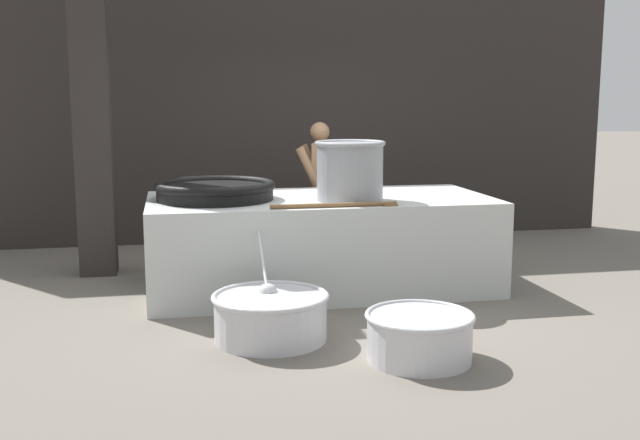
{
  "coord_description": "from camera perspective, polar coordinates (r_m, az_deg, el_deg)",
  "views": [
    {
      "loc": [
        -1.39,
        -6.99,
        1.84
      ],
      "look_at": [
        0.0,
        0.0,
        0.67
      ],
      "focal_mm": 42.0,
      "sensor_mm": 36.0,
      "label": 1
    }
  ],
  "objects": [
    {
      "name": "stock_pot",
      "position": [
        6.94,
        2.3,
        3.86
      ],
      "size": [
        0.66,
        0.66,
        0.55
      ],
      "color": "gray",
      "rests_on": "hearth_platform"
    },
    {
      "name": "prep_bowl_meat",
      "position": [
        5.38,
        7.58,
        -8.63
      ],
      "size": [
        0.78,
        0.78,
        0.34
      ],
      "color": "silver",
      "rests_on": "ground_plane"
    },
    {
      "name": "back_wall",
      "position": [
        9.75,
        -3.08,
        9.34
      ],
      "size": [
        8.9,
        0.24,
        3.69
      ],
      "primitive_type": "cube",
      "color": "#2D2826",
      "rests_on": "ground_plane"
    },
    {
      "name": "support_pillar",
      "position": [
        8.07,
        -17.03,
        8.96
      ],
      "size": [
        0.37,
        0.37,
        3.69
      ],
      "primitive_type": "cube",
      "color": "#2D2826",
      "rests_on": "ground_plane"
    },
    {
      "name": "hearth_platform",
      "position": [
        7.27,
        0.0,
        -1.73
      ],
      "size": [
        3.27,
        1.57,
        0.89
      ],
      "color": "silver",
      "rests_on": "ground_plane"
    },
    {
      "name": "giant_wok_near",
      "position": [
        7.07,
        -8.0,
        2.29
      ],
      "size": [
        1.13,
        1.13,
        0.18
      ],
      "color": "black",
      "rests_on": "hearth_platform"
    },
    {
      "name": "prep_bowl_vegetables",
      "position": [
        5.78,
        -3.79,
        -7.17
      ],
      "size": [
        0.9,
        1.17,
        0.73
      ],
      "color": "silver",
      "rests_on": "ground_plane"
    },
    {
      "name": "stirring_paddle",
      "position": [
        6.54,
        1.61,
        1.15
      ],
      "size": [
        1.13,
        0.1,
        0.04
      ],
      "rotation": [
        0.0,
        0.0,
        0.01
      ],
      "color": "brown",
      "rests_on": "hearth_platform"
    },
    {
      "name": "ground_plane",
      "position": [
        7.37,
        0.0,
        -5.13
      ],
      "size": [
        60.0,
        60.0,
        0.0
      ],
      "primitive_type": "plane",
      "color": "slate"
    },
    {
      "name": "cook",
      "position": [
        8.45,
        -0.07,
        2.59
      ],
      "size": [
        0.45,
        0.62,
        1.57
      ],
      "rotation": [
        0.0,
        0.0,
        2.88
      ],
      "color": "#8C6647",
      "rests_on": "ground_plane"
    }
  ]
}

